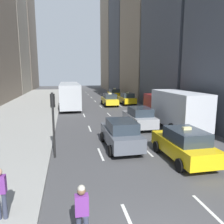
# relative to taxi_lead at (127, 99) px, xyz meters

# --- Properties ---
(sidewalk_left) EXTENTS (8.00, 66.00, 0.15)m
(sidewalk_left) POSITION_rel_taxi_lead_xyz_m (-13.80, -0.50, -0.81)
(sidewalk_left) COLOR #9E9E99
(sidewalk_left) RESTS_ON ground
(lane_markings) EXTENTS (5.72, 56.00, 0.01)m
(lane_markings) POSITION_rel_taxi_lead_xyz_m (-4.20, -4.50, -0.87)
(lane_markings) COLOR white
(lane_markings) RESTS_ON ground
(building_row_right) EXTENTS (6.00, 66.61, 36.88)m
(building_row_right) POSITION_rel_taxi_lead_xyz_m (5.20, 5.42, 14.71)
(building_row_right) COLOR #4C515B
(building_row_right) RESTS_ON ground
(taxi_lead) EXTENTS (2.02, 4.40, 1.87)m
(taxi_lead) POSITION_rel_taxi_lead_xyz_m (0.00, 0.00, 0.00)
(taxi_lead) COLOR yellow
(taxi_lead) RESTS_ON ground
(taxi_second) EXTENTS (2.02, 4.40, 1.87)m
(taxi_second) POSITION_rel_taxi_lead_xyz_m (-2.80, -0.85, 0.00)
(taxi_second) COLOR yellow
(taxi_second) RESTS_ON ground
(taxi_third) EXTENTS (2.02, 4.40, 1.87)m
(taxi_third) POSITION_rel_taxi_lead_xyz_m (-2.80, -21.25, 0.00)
(taxi_third) COLOR yellow
(taxi_third) RESTS_ON ground
(taxi_fourth) EXTENTS (2.02, 4.40, 1.87)m
(taxi_fourth) POSITION_rel_taxi_lead_xyz_m (0.00, 8.88, 0.00)
(taxi_fourth) COLOR yellow
(taxi_fourth) RESTS_ON ground
(sedan_black_near) EXTENTS (2.02, 4.46, 1.79)m
(sedan_black_near) POSITION_rel_taxi_lead_xyz_m (-5.60, -18.68, 0.03)
(sedan_black_near) COLOR #565B66
(sedan_black_near) RESTS_ON ground
(sedan_silver_behind) EXTENTS (2.02, 4.48, 1.77)m
(sedan_silver_behind) POSITION_rel_taxi_lead_xyz_m (-2.80, -13.96, 0.02)
(sedan_silver_behind) COLOR #9EA0A5
(sedan_silver_behind) RESTS_ON ground
(city_bus) EXTENTS (2.80, 11.61, 3.25)m
(city_bus) POSITION_rel_taxi_lead_xyz_m (-8.41, -0.70, 0.91)
(city_bus) COLOR #B7BCC1
(city_bus) RESTS_ON ground
(box_truck) EXTENTS (2.58, 8.40, 3.15)m
(box_truck) POSITION_rel_taxi_lead_xyz_m (0.00, -14.52, 0.83)
(box_truck) COLOR maroon
(box_truck) RESTS_ON ground
(skateboarder) EXTENTS (0.36, 0.80, 1.75)m
(skateboarder) POSITION_rel_taxi_lead_xyz_m (-8.50, -26.07, 0.08)
(skateboarder) COLOR brown
(skateboarder) RESTS_ON ground
(pedestrian_near_curb) EXTENTS (0.36, 0.22, 1.65)m
(pedestrian_near_curb) POSITION_rel_taxi_lead_xyz_m (-10.87, -24.69, 0.19)
(pedestrian_near_curb) COLOR #383D51
(pedestrian_near_curb) RESTS_ON sidewalk_left
(traffic_light_pole) EXTENTS (0.24, 0.42, 3.60)m
(traffic_light_pole) POSITION_rel_taxi_lead_xyz_m (-9.55, -19.39, 1.53)
(traffic_light_pole) COLOR black
(traffic_light_pole) RESTS_ON ground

